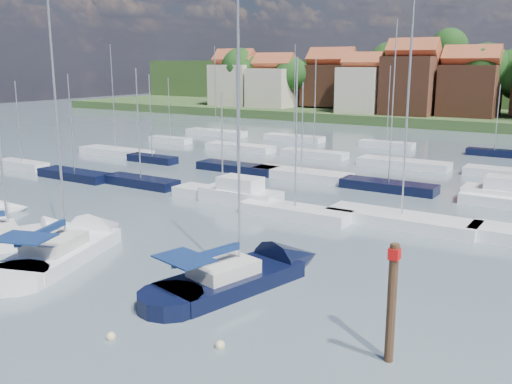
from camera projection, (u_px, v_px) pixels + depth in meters
The scene contains 10 objects.
ground at pixel (385, 172), 61.37m from camera, with size 260.00×260.00×0.00m, color #485761.
sailboat_left at pixel (22, 239), 36.95m from camera, with size 7.62×11.15×15.01m.
sailboat_centre at pixel (78, 245), 35.78m from camera, with size 7.44×13.65×17.88m.
sailboat_navy at pixel (254, 273), 30.89m from camera, with size 6.11×12.74×17.02m.
timber_piling at pixel (390, 325), 22.20m from camera, with size 0.40×0.40×7.11m.
buoy_c at pixel (27, 274), 31.72m from camera, with size 0.54×0.54×0.54m, color beige.
buoy_d at pixel (111, 339), 24.34m from camera, with size 0.41×0.41×0.41m, color beige.
buoy_e at pixel (229, 271), 32.22m from camera, with size 0.44×0.44×0.44m, color beige.
buoy_f at pixel (220, 347), 23.59m from camera, with size 0.42×0.42×0.42m, color beige.
marina_field at pixel (387, 177), 56.29m from camera, with size 79.62×41.41×15.93m.
Camera 1 is at (20.62, -18.37, 11.54)m, focal length 40.00 mm.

